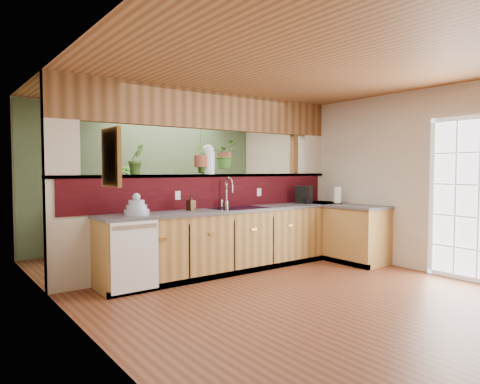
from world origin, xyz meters
TOP-DOWN VIEW (x-y plane):
  - ground at (0.00, 0.00)m, footprint 4.60×7.00m
  - ceiling at (0.00, 0.00)m, footprint 4.60×7.00m
  - wall_back at (0.00, 3.50)m, footprint 4.60×0.02m
  - wall_left at (-2.30, 0.00)m, footprint 0.02×7.00m
  - wall_right at (2.30, 0.00)m, footprint 0.02×7.00m
  - pass_through_partition at (0.03, 1.35)m, footprint 4.60×0.21m
  - pass_through_ledge at (0.00, 1.35)m, footprint 4.60×0.21m
  - header_beam at (0.00, 1.35)m, footprint 4.60×0.15m
  - sage_backwall at (0.00, 3.48)m, footprint 4.55×0.02m
  - countertop at (0.84, 0.87)m, footprint 4.14×1.52m
  - dishwasher at (-1.48, 0.66)m, footprint 0.58×0.03m
  - navy_sink at (0.25, 0.98)m, footprint 0.82×0.50m
  - french_door at (2.27, -1.30)m, footprint 0.06×1.02m
  - framed_print at (-2.27, -0.80)m, footprint 0.04×0.35m
  - faucet at (0.16, 1.13)m, footprint 0.20×0.20m
  - dish_stack at (-1.33, 0.96)m, footprint 0.31×0.31m
  - soap_dispenser at (-0.50, 1.05)m, footprint 0.11×0.11m
  - coffee_maker at (1.61, 1.01)m, footprint 0.15×0.26m
  - paper_towel at (1.96, 0.60)m, footprint 0.14×0.14m
  - glass_jar at (-0.04, 1.35)m, footprint 0.20×0.20m
  - ledge_plant_left at (-1.16, 1.35)m, footprint 0.26×0.22m
  - hanging_plant_a at (-0.16, 1.35)m, footprint 0.24×0.20m
  - hanging_plant_b at (0.26, 1.35)m, footprint 0.42×0.38m
  - shelving_console at (-0.80, 3.25)m, footprint 1.64×0.60m
  - shelf_plant_a at (-1.39, 3.25)m, footprint 0.23×0.17m
  - shelf_plant_b at (-0.54, 3.25)m, footprint 0.32×0.32m
  - floor_plant at (1.16, 2.35)m, footprint 0.64×0.56m

SIDE VIEW (x-z plane):
  - ground at x=0.00m, z-range -0.01..0.01m
  - floor_plant at x=1.16m, z-range 0.00..0.68m
  - countertop at x=0.84m, z-range 0.00..0.90m
  - dishwasher at x=-1.48m, z-range 0.05..0.87m
  - shelving_console at x=-0.80m, z-range -0.03..1.03m
  - navy_sink at x=0.25m, z-range 0.73..0.91m
  - dish_stack at x=-1.33m, z-range 0.85..1.12m
  - soap_dispenser at x=-0.50m, z-range 0.90..1.11m
  - coffee_maker at x=1.61m, z-range 0.89..1.18m
  - paper_towel at x=1.96m, z-range 0.89..1.18m
  - french_door at x=2.27m, z-range -0.03..2.13m
  - faucet at x=0.16m, z-range 0.92..1.36m
  - pass_through_partition at x=0.03m, z-range -0.11..2.49m
  - shelf_plant_a at x=-1.39m, z-range 1.03..1.43m
  - shelf_plant_b at x=-0.54m, z-range 1.03..1.53m
  - wall_back at x=0.00m, z-range 0.00..2.60m
  - wall_left at x=-2.30m, z-range 0.00..2.60m
  - wall_right at x=2.30m, z-range 0.00..2.60m
  - sage_backwall at x=0.00m, z-range 0.02..2.58m
  - pass_through_ledge at x=0.00m, z-range 1.35..1.39m
  - framed_print at x=-2.27m, z-range 1.32..1.78m
  - ledge_plant_left at x=-1.16m, z-range 1.39..1.80m
  - glass_jar at x=-0.04m, z-range 1.39..1.82m
  - hanging_plant_a at x=-0.16m, z-range 1.47..2.03m
  - hanging_plant_b at x=0.26m, z-range 1.59..2.13m
  - header_beam at x=0.00m, z-range 2.05..2.60m
  - ceiling at x=0.00m, z-range 2.60..2.60m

